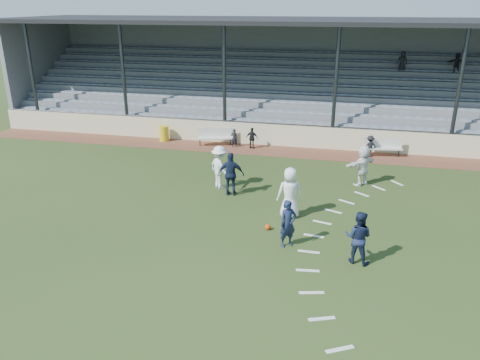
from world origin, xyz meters
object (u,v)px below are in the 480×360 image
at_px(bench_right, 382,145).
at_px(trash_bin, 164,134).
at_px(player_navy_lead, 288,224).
at_px(player_white_lead, 290,193).
at_px(football, 268,227).
at_px(bench_left, 216,135).

distance_m(bench_right, trash_bin, 12.05).
height_order(bench_right, player_navy_lead, player_navy_lead).
bearing_deg(player_white_lead, football, 46.11).
bearing_deg(bench_right, trash_bin, 170.93).
distance_m(trash_bin, player_navy_lead, 13.70).
xyz_separation_m(bench_left, bench_right, (8.92, 0.05, 0.00)).
bearing_deg(player_navy_lead, player_white_lead, 58.47).
relative_size(trash_bin, player_white_lead, 0.45).
xyz_separation_m(football, player_navy_lead, (0.82, -0.98, 0.70)).
distance_m(trash_bin, player_white_lead, 11.89).
xyz_separation_m(trash_bin, player_navy_lead, (8.54, -10.70, 0.35)).
relative_size(bench_left, football, 9.93).
relative_size(trash_bin, player_navy_lead, 0.54).
xyz_separation_m(bench_left, player_white_lead, (5.19, -8.33, 0.38)).
relative_size(trash_bin, football, 4.25).
relative_size(bench_right, trash_bin, 2.34).
bearing_deg(bench_left, player_white_lead, -74.84).
bearing_deg(bench_right, player_white_lead, -122.62).
bearing_deg(player_white_lead, trash_bin, -63.90).
bearing_deg(football, player_white_lead, 64.46).
relative_size(player_white_lead, player_navy_lead, 1.21).
distance_m(bench_right, player_white_lead, 9.18).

